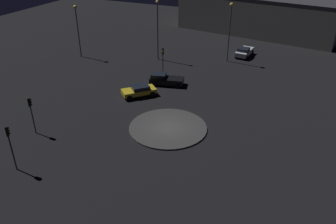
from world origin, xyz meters
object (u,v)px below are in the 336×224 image
at_px(car_black, 165,79).
at_px(car_yellow, 139,90).
at_px(traffic_light_northwest, 163,57).
at_px(traffic_light_southwest, 9,140).
at_px(traffic_light_southwest_near, 31,108).
at_px(car_white, 244,52).
at_px(streetlamp_northwest_near, 158,24).
at_px(streetlamp_north, 230,22).
at_px(store_building, 261,12).
at_px(streetlamp_northwest, 77,22).

bearing_deg(car_black, car_yellow, -123.22).
bearing_deg(traffic_light_northwest, traffic_light_southwest, -33.74).
bearing_deg(traffic_light_southwest_near, car_yellow, 37.48).
bearing_deg(car_white, traffic_light_southwest, 168.45).
bearing_deg(traffic_light_southwest_near, streetlamp_northwest_near, 57.59).
xyz_separation_m(car_black, streetlamp_northwest_near, (-5.21, 8.64, 4.86)).
xyz_separation_m(traffic_light_northwest, traffic_light_southwest_near, (-5.70, -19.19, -0.09)).
xyz_separation_m(car_yellow, traffic_light_southwest_near, (-5.60, -12.26, 2.16)).
distance_m(car_yellow, streetlamp_north, 18.88).
bearing_deg(store_building, traffic_light_southwest_near, 83.28).
distance_m(streetlamp_north, streetlamp_northwest_near, 11.05).
xyz_separation_m(car_yellow, traffic_light_northwest, (0.10, 6.93, 2.25)).
relative_size(car_yellow, traffic_light_southwest_near, 1.07).
height_order(streetlamp_northwest, store_building, streetlamp_northwest).
relative_size(car_white, streetlamp_northwest, 0.54).
xyz_separation_m(car_black, traffic_light_southwest_near, (-7.17, -16.72, 2.12)).
relative_size(car_yellow, car_black, 0.90).
bearing_deg(traffic_light_northwest, streetlamp_northwest, -124.80).
distance_m(traffic_light_southwest, traffic_light_southwest_near, 6.06).
bearing_deg(traffic_light_southwest_near, streetlamp_north, 38.92).
relative_size(car_black, streetlamp_northwest, 0.58).
relative_size(traffic_light_southwest_near, streetlamp_north, 0.45).
height_order(streetlamp_north, streetlamp_northwest_near, streetlamp_northwest_near).
bearing_deg(traffic_light_southwest_near, car_white, 38.19).
xyz_separation_m(car_black, traffic_light_southwest, (-4.38, -22.10, 2.37)).
bearing_deg(streetlamp_north, car_black, -112.94).
xyz_separation_m(streetlamp_north, streetlamp_northwest, (-22.55, -7.65, -0.43)).
relative_size(traffic_light_northwest, traffic_light_southwest_near, 1.03).
relative_size(car_white, store_building, 0.14).
relative_size(car_yellow, streetlamp_north, 0.48).
xyz_separation_m(car_white, traffic_light_northwest, (-8.62, -13.24, 2.19)).
relative_size(traffic_light_southwest_near, streetlamp_northwest_near, 0.44).
height_order(traffic_light_northwest, streetlamp_north, streetlamp_north).
bearing_deg(car_black, traffic_light_southwest_near, -127.02).
xyz_separation_m(car_yellow, store_building, (7.85, 37.52, 2.92)).
relative_size(traffic_light_southwest, store_building, 0.14).
height_order(car_black, traffic_light_northwest, traffic_light_northwest).
bearing_deg(traffic_light_northwest, store_building, 138.79).
xyz_separation_m(traffic_light_southwest_near, streetlamp_north, (12.38, 29.02, 3.29)).
height_order(traffic_light_southwest, streetlamp_north, streetlamp_north).
height_order(car_black, streetlamp_northwest, streetlamp_northwest).
xyz_separation_m(car_white, store_building, (-0.87, 17.34, 2.85)).
bearing_deg(car_black, traffic_light_northwest, 106.98).
distance_m(traffic_light_southwest, streetlamp_north, 35.84).
bearing_deg(traffic_light_southwest, traffic_light_northwest, 31.64).
distance_m(car_black, traffic_light_northwest, 3.62).
xyz_separation_m(traffic_light_northwest, streetlamp_northwest_near, (-3.73, 6.17, 2.66)).
bearing_deg(traffic_light_northwest, streetlamp_northwest_near, -175.80).
height_order(car_white, traffic_light_southwest, traffic_light_southwest).
height_order(car_black, traffic_light_southwest, traffic_light_southwest).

